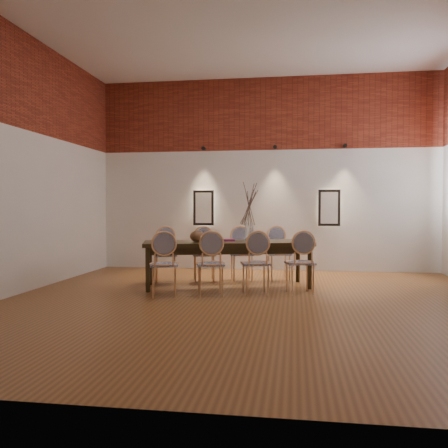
# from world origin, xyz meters

# --- Properties ---
(floor) EXTENTS (7.00, 7.00, 0.02)m
(floor) POSITION_xyz_m (0.00, 0.00, -0.01)
(floor) COLOR brown
(floor) RESTS_ON ground
(ceiling) EXTENTS (7.00, 7.00, 0.02)m
(ceiling) POSITION_xyz_m (0.00, 0.00, 4.01)
(ceiling) COLOR silver
(ceiling) RESTS_ON ground
(wall_back) EXTENTS (7.00, 0.10, 4.00)m
(wall_back) POSITION_xyz_m (0.00, 3.55, 2.00)
(wall_back) COLOR silver
(wall_back) RESTS_ON ground
(wall_front) EXTENTS (7.00, 0.10, 4.00)m
(wall_front) POSITION_xyz_m (0.00, -3.55, 2.00)
(wall_front) COLOR silver
(wall_front) RESTS_ON ground
(wall_left) EXTENTS (0.10, 7.00, 4.00)m
(wall_left) POSITION_xyz_m (-3.55, 0.00, 2.00)
(wall_left) COLOR silver
(wall_left) RESTS_ON ground
(brick_band_back) EXTENTS (7.00, 0.02, 1.50)m
(brick_band_back) POSITION_xyz_m (0.00, 3.48, 3.25)
(brick_band_back) COLOR maroon
(brick_band_back) RESTS_ON ground
(brick_band_left) EXTENTS (0.02, 7.00, 1.50)m
(brick_band_left) POSITION_xyz_m (-3.48, 0.00, 3.25)
(brick_band_left) COLOR maroon
(brick_band_left) RESTS_ON ground
(niche_left) EXTENTS (0.36, 0.06, 0.66)m
(niche_left) POSITION_xyz_m (-1.30, 3.45, 1.30)
(niche_left) COLOR #FFEAC6
(niche_left) RESTS_ON wall_back
(niche_right) EXTENTS (0.36, 0.06, 0.66)m
(niche_right) POSITION_xyz_m (1.30, 3.45, 1.30)
(niche_right) COLOR #FFEAC6
(niche_right) RESTS_ON wall_back
(spot_fixture_left) EXTENTS (0.08, 0.10, 0.08)m
(spot_fixture_left) POSITION_xyz_m (-1.30, 3.42, 2.55)
(spot_fixture_left) COLOR black
(spot_fixture_left) RESTS_ON wall_back
(spot_fixture_mid) EXTENTS (0.08, 0.10, 0.08)m
(spot_fixture_mid) POSITION_xyz_m (0.20, 3.42, 2.55)
(spot_fixture_mid) COLOR black
(spot_fixture_mid) RESTS_ON wall_back
(spot_fixture_right) EXTENTS (0.08, 0.10, 0.08)m
(spot_fixture_right) POSITION_xyz_m (1.60, 3.42, 2.55)
(spot_fixture_right) COLOR black
(spot_fixture_right) RESTS_ON wall_back
(dining_table) EXTENTS (2.86, 1.54, 0.75)m
(dining_table) POSITION_xyz_m (-0.48, 1.28, 0.38)
(dining_table) COLOR #362610
(dining_table) RESTS_ON floor
(chair_near_a) EXTENTS (0.54, 0.54, 0.94)m
(chair_near_a) POSITION_xyz_m (-1.29, 0.32, 0.47)
(chair_near_a) COLOR #E3AA73
(chair_near_a) RESTS_ON floor
(chair_near_b) EXTENTS (0.54, 0.54, 0.94)m
(chair_near_b) POSITION_xyz_m (-0.63, 0.49, 0.47)
(chair_near_b) COLOR #E3AA73
(chair_near_b) RESTS_ON floor
(chair_near_c) EXTENTS (0.54, 0.54, 0.94)m
(chair_near_c) POSITION_xyz_m (0.03, 0.67, 0.47)
(chair_near_c) COLOR #E3AA73
(chair_near_c) RESTS_ON floor
(chair_near_d) EXTENTS (0.54, 0.54, 0.94)m
(chair_near_d) POSITION_xyz_m (0.69, 0.84, 0.47)
(chair_near_d) COLOR #E3AA73
(chair_near_d) RESTS_ON floor
(chair_far_a) EXTENTS (0.54, 0.54, 0.94)m
(chair_far_a) POSITION_xyz_m (-1.65, 1.71, 0.47)
(chair_far_a) COLOR #E3AA73
(chair_far_a) RESTS_ON floor
(chair_far_b) EXTENTS (0.54, 0.54, 0.94)m
(chair_far_b) POSITION_xyz_m (-0.99, 1.88, 0.47)
(chair_far_b) COLOR #E3AA73
(chair_far_b) RESTS_ON floor
(chair_far_c) EXTENTS (0.54, 0.54, 0.94)m
(chair_far_c) POSITION_xyz_m (-0.34, 2.06, 0.47)
(chair_far_c) COLOR #E3AA73
(chair_far_c) RESTS_ON floor
(chair_far_d) EXTENTS (0.54, 0.54, 0.94)m
(chair_far_d) POSITION_xyz_m (0.32, 2.23, 0.47)
(chair_far_d) COLOR #E3AA73
(chair_far_d) RESTS_ON floor
(vase) EXTENTS (0.14, 0.14, 0.30)m
(vase) POSITION_xyz_m (-0.14, 1.37, 0.90)
(vase) COLOR silver
(vase) RESTS_ON dining_table
(dried_branches) EXTENTS (0.50, 0.50, 0.70)m
(dried_branches) POSITION_xyz_m (-0.14, 1.37, 1.35)
(dried_branches) COLOR #483329
(dried_branches) RESTS_ON vase
(bowl) EXTENTS (0.24, 0.24, 0.18)m
(bowl) POSITION_xyz_m (-0.96, 1.10, 0.84)
(bowl) COLOR brown
(bowl) RESTS_ON dining_table
(book) EXTENTS (0.30, 0.24, 0.03)m
(book) POSITION_xyz_m (-0.51, 1.38, 0.77)
(book) COLOR #811D56
(book) RESTS_ON dining_table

